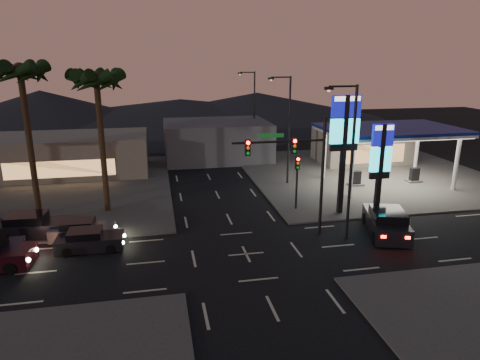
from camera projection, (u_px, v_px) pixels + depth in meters
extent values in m
plane|color=black|center=(246.00, 254.00, 26.09)|extent=(140.00, 140.00, 0.00)
cube|color=#47443F|center=(365.00, 173.00, 44.17)|extent=(24.00, 24.00, 0.12)
cube|color=#47443F|center=(34.00, 191.00, 38.15)|extent=(24.00, 24.00, 0.12)
cylinder|color=silver|center=(352.00, 169.00, 35.96)|extent=(0.36, 0.36, 5.00)
cylinder|color=silver|center=(457.00, 164.00, 37.84)|extent=(0.36, 0.36, 5.00)
cylinder|color=silver|center=(324.00, 154.00, 41.62)|extent=(0.36, 0.36, 5.00)
cylinder|color=silver|center=(417.00, 150.00, 43.50)|extent=(0.36, 0.36, 5.00)
cube|color=silver|center=(390.00, 130.00, 38.99)|extent=(12.00, 8.00, 0.50)
cube|color=white|center=(390.00, 133.00, 39.07)|extent=(11.60, 7.60, 0.06)
cube|color=navy|center=(390.00, 128.00, 38.95)|extent=(12.20, 8.20, 0.25)
cube|color=black|center=(356.00, 178.00, 39.63)|extent=(0.80, 0.50, 1.40)
cube|color=black|center=(414.00, 175.00, 40.76)|extent=(0.80, 0.50, 1.40)
cube|color=#726B5B|center=(362.00, 145.00, 48.73)|extent=(10.00, 6.00, 4.00)
cube|color=black|center=(343.00, 157.00, 31.64)|extent=(0.35, 0.35, 9.00)
cube|color=#0C0F86|center=(346.00, 106.00, 30.62)|extent=(2.20, 0.30, 1.60)
cube|color=white|center=(347.00, 98.00, 30.47)|extent=(1.98, 0.32, 0.35)
cube|color=#1AF0FF|center=(345.00, 131.00, 31.12)|extent=(2.20, 0.30, 1.80)
cube|color=black|center=(344.00, 147.00, 31.45)|extent=(2.09, 0.28, 0.50)
cube|color=black|center=(380.00, 171.00, 31.44)|extent=(0.35, 0.35, 7.00)
cube|color=#0C0F86|center=(383.00, 135.00, 30.70)|extent=(1.60, 0.30, 1.60)
cube|color=white|center=(384.00, 127.00, 30.55)|extent=(1.44, 0.32, 0.35)
cube|color=#1AF0FF|center=(381.00, 159.00, 31.19)|extent=(1.60, 0.30, 1.80)
cube|color=black|center=(379.00, 175.00, 31.52)|extent=(1.52, 0.28, 0.50)
cylinder|color=black|center=(322.00, 178.00, 27.91)|extent=(0.20, 0.20, 8.00)
cylinder|color=black|center=(279.00, 142.00, 26.66)|extent=(6.00, 0.14, 0.14)
cube|color=#0C3F14|center=(271.00, 136.00, 26.46)|extent=(1.60, 0.05, 0.25)
cube|color=black|center=(294.00, 146.00, 26.93)|extent=(0.32, 0.25, 1.00)
sphere|color=#FF0C07|center=(295.00, 141.00, 26.70)|extent=(0.22, 0.22, 0.22)
sphere|color=orange|center=(295.00, 146.00, 26.79)|extent=(0.20, 0.20, 0.20)
sphere|color=#0CB226|center=(295.00, 151.00, 26.88)|extent=(0.20, 0.20, 0.20)
cube|color=black|center=(248.00, 148.00, 26.37)|extent=(0.32, 0.25, 1.00)
sphere|color=#FF0C07|center=(248.00, 143.00, 26.13)|extent=(0.22, 0.22, 0.22)
sphere|color=orange|center=(248.00, 148.00, 26.23)|extent=(0.20, 0.20, 0.20)
sphere|color=#0CB226|center=(248.00, 153.00, 26.32)|extent=(0.20, 0.20, 0.20)
cylinder|color=black|center=(297.00, 185.00, 33.18)|extent=(0.16, 0.16, 4.00)
cube|color=black|center=(297.00, 163.00, 32.68)|extent=(0.32, 0.25, 1.00)
sphere|color=#FF0C07|center=(298.00, 159.00, 32.45)|extent=(0.22, 0.22, 0.22)
sphere|color=orange|center=(298.00, 163.00, 32.54)|extent=(0.20, 0.20, 0.20)
sphere|color=#0CB226|center=(298.00, 168.00, 32.63)|extent=(0.20, 0.20, 0.20)
cylinder|color=black|center=(351.00, 165.00, 26.98)|extent=(0.18, 0.18, 10.00)
cylinder|color=black|center=(343.00, 86.00, 25.46)|extent=(1.80, 0.12, 0.12)
cube|color=black|center=(329.00, 88.00, 25.32)|extent=(0.50, 0.25, 0.18)
sphere|color=#FFCC8C|center=(329.00, 90.00, 25.35)|extent=(0.20, 0.20, 0.20)
cylinder|color=black|center=(289.00, 132.00, 39.24)|extent=(0.18, 0.18, 10.00)
cylinder|color=black|center=(281.00, 77.00, 37.72)|extent=(1.80, 0.12, 0.12)
cube|color=black|center=(271.00, 78.00, 37.58)|extent=(0.50, 0.25, 0.18)
sphere|color=#FFCC8C|center=(271.00, 80.00, 37.61)|extent=(0.20, 0.20, 0.20)
cylinder|color=black|center=(254.00, 113.00, 52.44)|extent=(0.18, 0.18, 10.00)
cylinder|color=black|center=(247.00, 72.00, 50.92)|extent=(1.80, 0.12, 0.12)
cube|color=black|center=(240.00, 73.00, 50.78)|extent=(0.50, 0.25, 0.18)
sphere|color=#FFCC8C|center=(240.00, 74.00, 50.82)|extent=(0.20, 0.20, 0.20)
cylinder|color=black|center=(102.00, 147.00, 31.95)|extent=(0.44, 0.44, 10.20)
sphere|color=black|center=(96.00, 77.00, 30.55)|extent=(0.90, 0.90, 0.90)
cone|color=black|center=(115.00, 81.00, 30.88)|extent=(0.90, 2.74, 1.91)
cone|color=black|center=(111.00, 81.00, 31.68)|extent=(2.57, 2.57, 1.91)
cone|color=black|center=(99.00, 81.00, 31.86)|extent=(2.74, 0.90, 1.91)
cone|color=black|center=(85.00, 81.00, 31.33)|extent=(2.57, 2.57, 1.91)
cone|color=black|center=(77.00, 82.00, 30.39)|extent=(0.90, 2.74, 1.91)
cone|color=black|center=(81.00, 82.00, 29.60)|extent=(2.57, 2.57, 1.91)
cone|color=black|center=(94.00, 83.00, 29.41)|extent=(2.74, 0.90, 1.91)
cone|color=black|center=(108.00, 82.00, 29.94)|extent=(2.57, 2.57, 1.91)
cylinder|color=black|center=(30.00, 146.00, 30.93)|extent=(0.44, 0.44, 10.80)
sphere|color=black|center=(20.00, 69.00, 29.45)|extent=(0.90, 0.90, 0.90)
cone|color=black|center=(40.00, 73.00, 29.78)|extent=(0.90, 2.74, 1.91)
cone|color=black|center=(38.00, 73.00, 30.57)|extent=(2.57, 2.57, 1.91)
cone|color=black|center=(25.00, 73.00, 30.76)|extent=(2.74, 0.90, 1.91)
cone|color=black|center=(10.00, 73.00, 30.22)|extent=(2.57, 2.57, 1.91)
cone|color=black|center=(0.00, 74.00, 29.29)|extent=(0.90, 2.74, 1.91)
cone|color=black|center=(1.00, 74.00, 28.49)|extent=(2.57, 2.57, 1.91)
cone|color=black|center=(14.00, 74.00, 28.30)|extent=(2.74, 0.90, 1.91)
cone|color=black|center=(31.00, 74.00, 28.84)|extent=(2.57, 2.57, 1.91)
cube|color=#726B5B|center=(67.00, 155.00, 43.65)|extent=(16.00, 8.00, 4.00)
cube|color=#4C4C51|center=(217.00, 140.00, 50.38)|extent=(12.00, 9.00, 4.40)
cone|color=black|center=(42.00, 107.00, 77.14)|extent=(40.00, 40.00, 6.00)
cone|color=black|center=(257.00, 105.00, 84.81)|extent=(50.00, 50.00, 5.00)
cone|color=black|center=(181.00, 110.00, 82.12)|extent=(60.00, 60.00, 4.00)
cube|color=black|center=(90.00, 242.00, 26.55)|extent=(4.03, 1.74, 0.82)
cube|color=black|center=(85.00, 234.00, 26.35)|extent=(2.02, 1.58, 0.59)
cylinder|color=black|center=(113.00, 239.00, 27.56)|extent=(0.59, 0.23, 0.58)
cylinder|color=black|center=(111.00, 249.00, 26.09)|extent=(0.59, 0.23, 0.58)
cylinder|color=black|center=(72.00, 242.00, 27.11)|extent=(0.59, 0.23, 0.58)
cylinder|color=black|center=(67.00, 252.00, 25.65)|extent=(0.59, 0.23, 0.58)
sphere|color=#FFF2BF|center=(124.00, 236.00, 27.40)|extent=(0.20, 0.20, 0.20)
sphere|color=#FFF2BF|center=(123.00, 242.00, 26.36)|extent=(0.20, 0.20, 0.20)
cube|color=#FF140A|center=(58.00, 239.00, 26.67)|extent=(0.08, 0.23, 0.13)
cube|color=#FF140A|center=(54.00, 246.00, 25.64)|extent=(0.08, 0.23, 0.13)
cylinder|color=black|center=(23.00, 253.00, 25.36)|extent=(0.73, 0.32, 0.71)
cylinder|color=black|center=(10.00, 268.00, 23.57)|extent=(0.73, 0.32, 0.71)
sphere|color=#FFF2BF|center=(36.00, 250.00, 25.10)|extent=(0.24, 0.24, 0.24)
sphere|color=#FFF2BF|center=(28.00, 260.00, 23.83)|extent=(0.24, 0.24, 0.24)
cylinder|color=black|center=(11.00, 249.00, 25.99)|extent=(0.73, 0.32, 0.71)
cylinder|color=black|center=(4.00, 262.00, 24.25)|extent=(0.73, 0.32, 0.71)
sphere|color=#FFF2BF|center=(25.00, 244.00, 25.88)|extent=(0.24, 0.24, 0.24)
sphere|color=#FFF2BF|center=(21.00, 253.00, 24.65)|extent=(0.24, 0.24, 0.24)
cube|color=slate|center=(83.00, 232.00, 28.11)|extent=(4.12, 1.92, 0.83)
cube|color=black|center=(78.00, 224.00, 27.92)|extent=(2.10, 1.67, 0.60)
cylinder|color=black|center=(105.00, 229.00, 29.08)|extent=(0.60, 0.25, 0.59)
cylinder|color=black|center=(102.00, 239.00, 27.59)|extent=(0.60, 0.25, 0.59)
cylinder|color=black|center=(66.00, 231.00, 28.74)|extent=(0.60, 0.25, 0.59)
cylinder|color=black|center=(60.00, 241.00, 27.25)|extent=(0.60, 0.25, 0.59)
sphere|color=#FFF2BF|center=(116.00, 226.00, 28.88)|extent=(0.20, 0.20, 0.20)
sphere|color=#FFF2BF|center=(113.00, 233.00, 27.84)|extent=(0.20, 0.20, 0.20)
cube|color=#FF140A|center=(53.00, 229.00, 28.32)|extent=(0.09, 0.23, 0.13)
cube|color=#FF140A|center=(48.00, 235.00, 27.28)|extent=(0.09, 0.23, 0.13)
cube|color=black|center=(33.00, 228.00, 28.47)|extent=(4.93, 2.31, 0.99)
cube|color=black|center=(27.00, 219.00, 28.25)|extent=(2.52, 2.00, 0.71)
cylinder|color=black|center=(61.00, 225.00, 29.63)|extent=(0.72, 0.30, 0.70)
cylinder|color=black|center=(54.00, 236.00, 27.86)|extent=(0.72, 0.30, 0.70)
cylinder|color=black|center=(14.00, 228.00, 29.23)|extent=(0.72, 0.30, 0.70)
cylinder|color=black|center=(4.00, 239.00, 27.45)|extent=(0.72, 0.30, 0.70)
sphere|color=#FFF2BF|center=(73.00, 222.00, 29.39)|extent=(0.24, 0.24, 0.24)
sphere|color=#FFF2BF|center=(68.00, 229.00, 28.14)|extent=(0.24, 0.24, 0.24)
cube|color=black|center=(386.00, 224.00, 29.05)|extent=(3.72, 5.77, 1.09)
cube|color=black|center=(388.00, 216.00, 28.51)|extent=(2.76, 3.16, 0.79)
cylinder|color=black|center=(365.00, 218.00, 30.86)|extent=(0.51, 0.83, 0.78)
cylinder|color=black|center=(395.00, 219.00, 30.65)|extent=(0.51, 0.83, 0.78)
cylinder|color=black|center=(375.00, 237.00, 27.61)|extent=(0.51, 0.83, 0.78)
cylinder|color=black|center=(408.00, 238.00, 27.40)|extent=(0.51, 0.83, 0.78)
cube|color=#FF140A|center=(384.00, 237.00, 26.52)|extent=(0.32, 0.18, 0.17)
cube|color=#FF140A|center=(408.00, 238.00, 26.38)|extent=(0.32, 0.18, 0.17)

